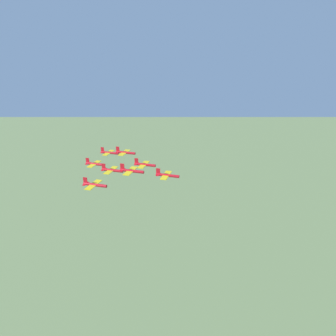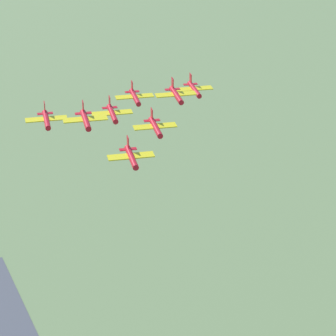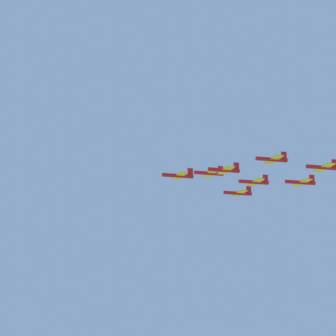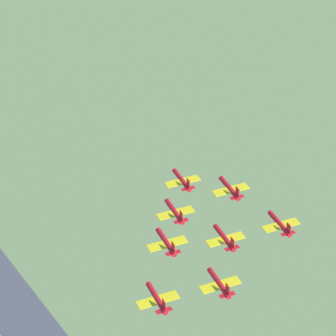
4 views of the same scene
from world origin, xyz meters
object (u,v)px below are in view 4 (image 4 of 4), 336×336
(jet_1, at_px, (175,212))
(jet_3, at_px, (167,243))
(jet_0, at_px, (182,181))
(jet_6, at_px, (157,299))
(jet_2, at_px, (230,189))
(jet_7, at_px, (220,284))
(jet_4, at_px, (225,239))
(jet_5, at_px, (280,224))

(jet_1, distance_m, jet_3, 14.24)
(jet_0, xyz_separation_m, jet_6, (-23.29, 35.24, -0.71))
(jet_0, distance_m, jet_2, 14.50)
(jet_7, bearing_deg, jet_4, 59.53)
(jet_0, xyz_separation_m, jet_1, (-7.76, 11.75, 0.65))
(jet_3, bearing_deg, jet_5, 0.00)
(jet_1, relative_size, jet_4, 1.00)
(jet_3, xyz_separation_m, jet_7, (-14.04, -1.08, -4.31))
(jet_0, distance_m, jet_3, 28.30)
(jet_0, xyz_separation_m, jet_3, (-15.53, 23.49, 2.77))
(jet_1, distance_m, jet_2, 14.55)
(jet_0, distance_m, jet_1, 14.10)
(jet_7, bearing_deg, jet_5, 29.54)
(jet_3, bearing_deg, jet_2, 29.54)
(jet_5, height_order, jet_7, jet_5)
(jet_0, height_order, jet_5, jet_0)
(jet_7, bearing_deg, jet_1, 90.00)
(jet_4, relative_size, jet_6, 1.00)
(jet_4, bearing_deg, jet_0, 90.00)
(jet_0, xyz_separation_m, jet_2, (-14.04, -1.08, 3.45))
(jet_0, relative_size, jet_5, 1.00)
(jet_4, distance_m, jet_7, 14.12)
(jet_1, xyz_separation_m, jet_7, (-21.80, 10.67, -2.19))
(jet_5, distance_m, jet_7, 24.63)
(jet_3, bearing_deg, jet_4, 0.00)
(jet_3, bearing_deg, jet_0, 59.53)
(jet_1, height_order, jet_5, jet_1)
(jet_0, bearing_deg, jet_1, -120.47)
(jet_1, bearing_deg, jet_5, -29.54)
(jet_5, distance_m, jet_6, 37.70)
(jet_2, bearing_deg, jet_4, -120.47)
(jet_1, bearing_deg, jet_3, -120.47)
(jet_3, relative_size, jet_7, 1.00)
(jet_5, relative_size, jet_7, 1.00)
(jet_1, bearing_deg, jet_7, -90.00)
(jet_5, xyz_separation_m, jet_6, (4.78, 37.40, -0.06))
(jet_4, bearing_deg, jet_3, -180.00)
(jet_7, bearing_deg, jet_6, -180.00)
(jet_3, bearing_deg, jet_1, 59.53)
(jet_7, bearing_deg, jet_3, 120.47)
(jet_3, relative_size, jet_6, 1.00)
(jet_0, distance_m, jet_7, 37.13)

